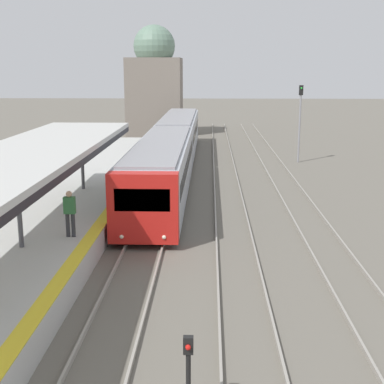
{
  "coord_description": "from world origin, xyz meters",
  "views": [
    {
      "loc": [
        2.5,
        -6.14,
        6.74
      ],
      "look_at": [
        1.75,
        15.97,
        1.63
      ],
      "focal_mm": 50.0,
      "sensor_mm": 36.0,
      "label": 1
    }
  ],
  "objects_px": {
    "train_near": "(172,146)",
    "signal_post_near": "(188,365)",
    "person_on_platform": "(70,211)",
    "signal_mast_far": "(300,115)"
  },
  "relations": [
    {
      "from": "train_near",
      "to": "signal_post_near",
      "type": "bearing_deg",
      "value": -85.31
    },
    {
      "from": "train_near",
      "to": "signal_post_near",
      "type": "relative_size",
      "value": 19.37
    },
    {
      "from": "person_on_platform",
      "to": "train_near",
      "type": "distance_m",
      "value": 17.3
    },
    {
      "from": "signal_post_near",
      "to": "person_on_platform",
      "type": "bearing_deg",
      "value": 117.95
    },
    {
      "from": "signal_post_near",
      "to": "signal_mast_far",
      "type": "relative_size",
      "value": 0.3
    },
    {
      "from": "train_near",
      "to": "signal_mast_far",
      "type": "xyz_separation_m",
      "value": [
        9.02,
        4.09,
        1.77
      ]
    },
    {
      "from": "person_on_platform",
      "to": "signal_mast_far",
      "type": "bearing_deg",
      "value": 61.67
    },
    {
      "from": "train_near",
      "to": "person_on_platform",
      "type": "bearing_deg",
      "value": -98.04
    },
    {
      "from": "person_on_platform",
      "to": "train_near",
      "type": "bearing_deg",
      "value": 81.96
    },
    {
      "from": "signal_post_near",
      "to": "signal_mast_far",
      "type": "bearing_deg",
      "value": 76.92
    }
  ]
}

